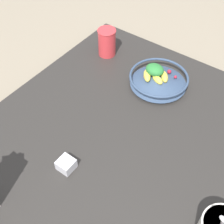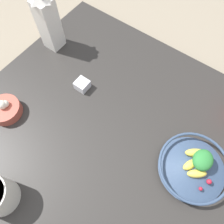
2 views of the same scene
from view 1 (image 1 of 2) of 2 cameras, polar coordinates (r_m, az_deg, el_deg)
The scene contains 5 objects.
ground_plane at distance 1.15m, azimuth 4.64°, elevation -7.13°, with size 6.00×6.00×0.00m, color gray.
countertop at distance 1.14m, azimuth 4.69°, elevation -6.67°, with size 1.14×1.14×0.03m.
fruit_bowl at distance 1.33m, azimuth 8.42°, elevation 6.04°, with size 0.25×0.25×0.09m.
drinking_cup at distance 1.46m, azimuth -0.94°, elevation 12.74°, with size 0.08×0.08×0.13m.
spice_jar at distance 1.07m, azimuth -8.37°, elevation -9.52°, with size 0.05×0.05×0.04m.
Camera 1 is at (-0.31, 0.59, 0.94)m, focal length 50.00 mm.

